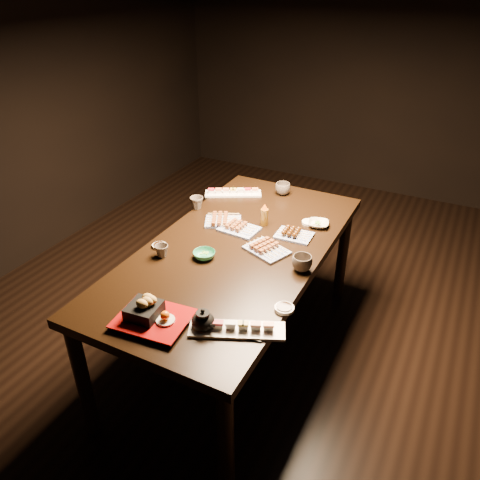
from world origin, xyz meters
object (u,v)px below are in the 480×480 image
Objects in this scene: teacup_near_left at (162,251)px; condiment_bottle at (264,214)px; sushi_platter_near at (237,326)px; teacup_far_right at (283,189)px; sushi_platter_far at (233,191)px; teapot at (203,319)px; yakitori_plate_left at (223,219)px; edamame_bowl_cream at (318,224)px; teacup_far_left at (197,203)px; dining_table at (236,302)px; yakitori_plate_center at (239,226)px; teacup_mid_right at (302,263)px; yakitori_plate_right at (267,247)px; tempura_tray at (152,312)px; edamame_bowl_green at (204,255)px.

teacup_near_left is 0.53× the size of condiment_bottle.
teacup_far_right is at bearing 81.09° from sushi_platter_near.
sushi_platter_far is 3.19× the size of teapot.
yakitori_plate_left is 0.56m from teacup_far_right.
teacup_far_right is at bearing 138.42° from edamame_bowl_cream.
condiment_bottle is at bearing -0.10° from teacup_far_left.
dining_table is 8.31× the size of yakitori_plate_center.
teacup_near_left is at bearing -104.66° from teacup_far_right.
teacup_far_left reaches higher than sushi_platter_near.
teacup_mid_right reaches higher than dining_table.
yakitori_plate_right is 2.67× the size of teacup_far_left.
yakitori_plate_left is 1.55× the size of condiment_bottle.
sushi_platter_far is 1.77× the size of yakitori_plate_left.
teacup_far_right is at bearing 84.67° from tempura_tray.
sushi_platter_far is at bearing 126.11° from yakitori_plate_center.
yakitori_plate_right is 0.55m from teacup_near_left.
edamame_bowl_cream is at bearing 98.93° from teacup_mid_right.
yakitori_plate_center is 0.86m from teapot.
yakitori_plate_right is 0.24m from teacup_mid_right.
tempura_tray reaches higher than edamame_bowl_green.
teacup_near_left is 0.73× the size of teacup_far_right.
sushi_platter_near is at bearing -28.69° from teacup_near_left.
tempura_tray reaches higher than sushi_platter_far.
dining_table is 0.67m from teacup_far_left.
teacup_near_left is at bearing -76.69° from teacup_far_left.
yakitori_plate_right is 1.91× the size of edamame_bowl_green.
tempura_tray is at bearing -105.70° from yakitori_plate_left.
teacup_near_left is (-0.23, -0.43, 0.01)m from yakitori_plate_center.
tempura_tray is 1.01m from condiment_bottle.
yakitori_plate_center is at bearing 86.94° from tempura_tray.
teacup_far_left is (-0.75, 0.90, 0.01)m from sushi_platter_near.
sushi_platter_near is at bearing 35.92° from teapot.
sushi_platter_far is at bearing 111.61° from dining_table.
dining_table is at bearing 90.59° from sushi_platter_far.
teapot is (0.22, -1.39, 0.01)m from teacup_far_right.
teacup_near_left is (-0.30, -0.26, 0.41)m from dining_table.
teacup_mid_right is 0.75× the size of condiment_bottle.
edamame_bowl_green is 0.97× the size of edamame_bowl_cream.
yakitori_plate_right is at bearing -111.35° from edamame_bowl_cream.
teapot is (-0.14, -1.07, 0.03)m from edamame_bowl_cream.
condiment_bottle reaches higher than yakitori_plate_center.
sushi_platter_far is 2.74× the size of condiment_bottle.
yakitori_plate_right is 0.66m from teacup_far_left.
teacup_mid_right reaches higher than sushi_platter_far.
condiment_bottle reaches higher than sushi_platter_far.
yakitori_plate_left is (-0.36, 0.18, -0.00)m from yakitori_plate_right.
teacup_far_right reaches higher than edamame_bowl_cream.
yakitori_plate_right is 0.40m from yakitori_plate_left.
teapot reaches higher than sushi_platter_near.
teapot reaches higher than sushi_platter_far.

